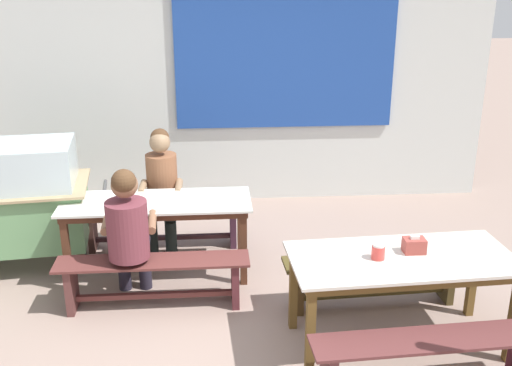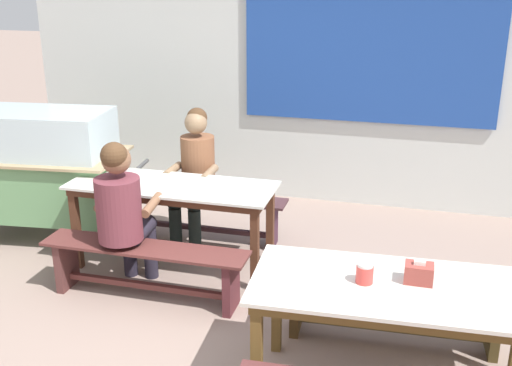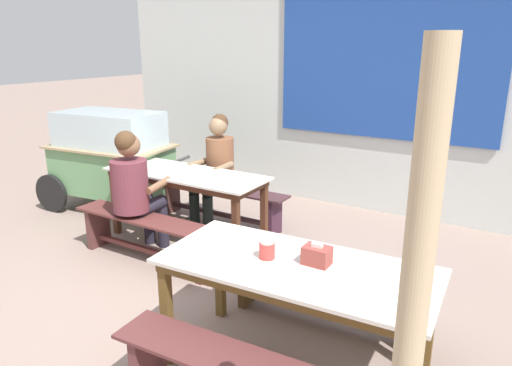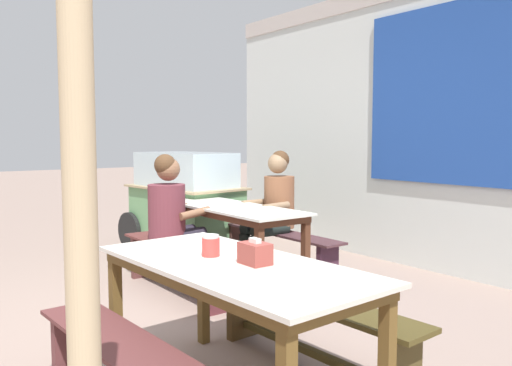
% 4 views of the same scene
% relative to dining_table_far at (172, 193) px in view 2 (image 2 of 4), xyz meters
% --- Properties ---
extents(ground_plane, '(40.00, 40.00, 0.00)m').
position_rel_dining_table_far_xyz_m(ground_plane, '(0.70, -1.02, -0.65)').
color(ground_plane, gray).
extents(backdrop_wall, '(6.16, 0.23, 3.03)m').
position_rel_dining_table_far_xyz_m(backdrop_wall, '(0.74, 1.94, 0.94)').
color(backdrop_wall, silver).
rests_on(backdrop_wall, ground_plane).
extents(dining_table_far, '(1.70, 0.63, 0.73)m').
position_rel_dining_table_far_xyz_m(dining_table_far, '(0.00, 0.00, 0.00)').
color(dining_table_far, silver).
rests_on(dining_table_far, ground_plane).
extents(dining_table_near, '(1.67, 0.83, 0.73)m').
position_rel_dining_table_far_xyz_m(dining_table_near, '(1.87, -1.24, 0.00)').
color(dining_table_near, beige).
rests_on(dining_table_near, ground_plane).
extents(bench_far_back, '(1.66, 0.28, 0.43)m').
position_rel_dining_table_far_xyz_m(bench_far_back, '(-0.00, 0.58, -0.37)').
color(bench_far_back, '#45292D').
rests_on(bench_far_back, ground_plane).
extents(bench_far_front, '(1.60, 0.31, 0.43)m').
position_rel_dining_table_far_xyz_m(bench_far_front, '(0.00, -0.58, -0.37)').
color(bench_far_front, '#5A2B28').
rests_on(bench_far_front, ground_plane).
extents(bench_near_back, '(1.54, 0.37, 0.43)m').
position_rel_dining_table_far_xyz_m(bench_near_back, '(1.84, -0.67, -0.36)').
color(bench_near_back, '#483C1A').
rests_on(bench_near_back, ground_plane).
extents(food_cart, '(1.81, 1.01, 1.20)m').
position_rel_dining_table_far_xyz_m(food_cart, '(-1.39, 0.27, 0.03)').
color(food_cart, '#649661').
rests_on(food_cart, ground_plane).
extents(person_left_back_turned, '(0.46, 0.55, 1.22)m').
position_rel_dining_table_far_xyz_m(person_left_back_turned, '(-0.18, -0.52, 0.05)').
color(person_left_back_turned, '#26222F').
rests_on(person_left_back_turned, ground_plane).
extents(person_center_facing, '(0.41, 0.57, 1.24)m').
position_rel_dining_table_far_xyz_m(person_center_facing, '(0.01, 0.50, 0.04)').
color(person_center_facing, black).
rests_on(person_center_facing, ground_plane).
extents(tissue_box, '(0.16, 0.11, 0.13)m').
position_rel_dining_table_far_xyz_m(tissue_box, '(1.97, -1.18, 0.14)').
color(tissue_box, '#993F37').
rests_on(tissue_box, dining_table_near).
extents(condiment_jar, '(0.10, 0.10, 0.12)m').
position_rel_dining_table_far_xyz_m(condiment_jar, '(1.68, -1.26, 0.14)').
color(condiment_jar, '#D8423C').
rests_on(condiment_jar, dining_table_near).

